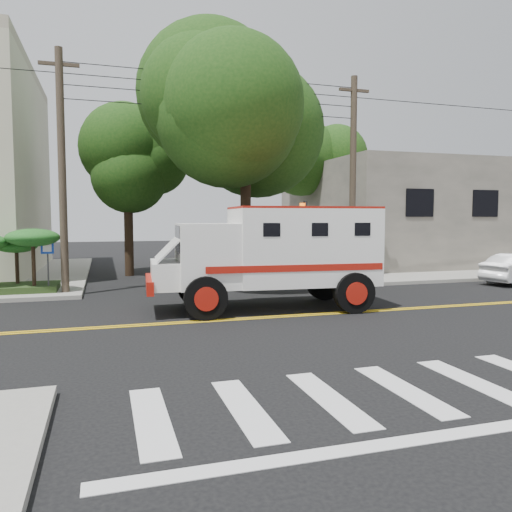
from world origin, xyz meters
name	(u,v)px	position (x,y,z in m)	size (l,w,h in m)	color
ground	(257,318)	(0.00, 0.00, 0.00)	(100.00, 100.00, 0.00)	black
sidewalk_ne	(399,263)	(13.50, 13.50, 0.07)	(17.00, 17.00, 0.15)	gray
building_right	(416,214)	(15.00, 14.00, 3.15)	(14.00, 12.00, 6.00)	#5F5B52
utility_pole_left	(62,174)	(-5.60, 6.00, 4.50)	(0.28, 0.28, 9.00)	#382D23
utility_pole_right	(353,181)	(6.30, 6.20, 4.50)	(0.28, 0.28, 9.00)	#382D23
tree_main	(258,112)	(1.94, 6.21, 7.20)	(6.08, 5.70, 9.85)	black
tree_left	(134,160)	(-2.68, 11.79, 5.73)	(4.48, 4.20, 7.70)	black
tree_right	(317,167)	(8.84, 15.77, 6.09)	(4.80, 4.50, 8.20)	black
traffic_signal	(305,234)	(3.80, 5.60, 2.23)	(0.15, 0.18, 3.60)	#3F3F42
accessibility_sign	(48,259)	(-6.20, 6.17, 1.37)	(0.45, 0.10, 2.02)	#3F3F42
palm_planter	(13,252)	(-7.44, 6.62, 1.65)	(3.52, 2.63, 2.36)	#1E3314
armored_truck	(274,251)	(0.98, 1.31, 1.85)	(7.30, 3.30, 3.25)	white
pedestrian_a	(342,261)	(5.50, 5.50, 1.07)	(0.67, 0.44, 1.84)	gray
pedestrian_b	(394,253)	(10.08, 8.74, 1.09)	(0.91, 0.71, 1.88)	gray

